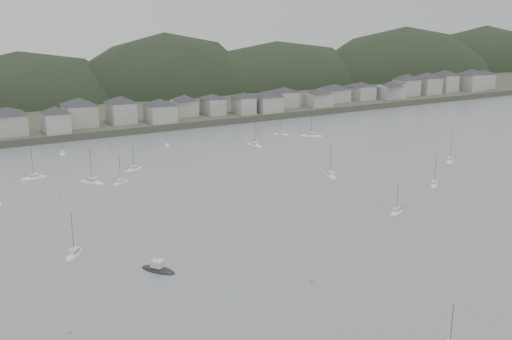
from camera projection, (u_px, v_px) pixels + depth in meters
ground at (445, 285)px, 122.00m from camera, size 900.00×900.00×0.00m
far_shore_land at (73, 94)px, 368.91m from camera, size 900.00×250.00×3.00m
forested_ridge at (94, 122)px, 353.08m from camera, size 851.55×103.94×102.57m
waterfront_town at (235, 101)px, 297.72m from camera, size 451.48×28.46×12.92m
sailboat_lead at (311, 136)px, 258.72m from camera, size 9.65×8.35×13.30m
moored_fleet at (204, 200)px, 174.27m from camera, size 258.62×176.74×12.62m
motor_launch_far at (158, 269)px, 128.37m from camera, size 6.78×8.44×3.94m
mooring_buoys at (249, 217)px, 160.09m from camera, size 120.25×136.25×0.70m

